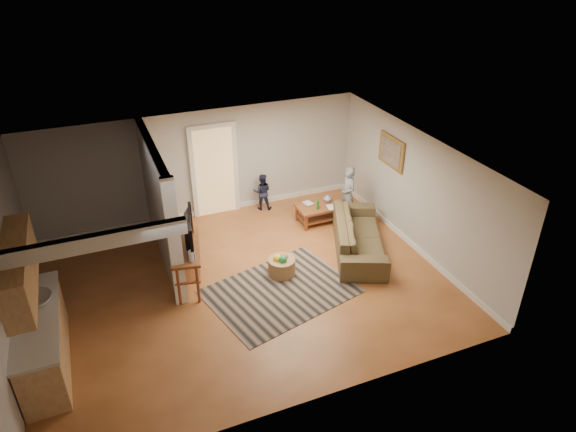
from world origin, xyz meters
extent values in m
plane|color=brown|center=(0.00, 0.00, 0.00)|extent=(7.50, 7.50, 0.00)
cube|color=beige|center=(0.00, 3.00, 1.25)|extent=(7.50, 0.04, 2.50)
cube|color=beige|center=(-3.75, 0.00, 1.25)|extent=(0.04, 6.00, 2.50)
cube|color=beige|center=(3.75, 0.00, 1.25)|extent=(0.04, 6.00, 2.50)
cube|color=white|center=(0.00, 0.00, 2.50)|extent=(7.50, 6.00, 0.04)
cube|color=beige|center=(-1.20, 1.45, 1.25)|extent=(0.15, 3.10, 2.50)
cube|color=white|center=(-1.20, -0.10, 1.25)|extent=(0.22, 0.10, 2.50)
cube|color=white|center=(0.00, 2.97, 0.06)|extent=(7.50, 0.04, 0.12)
cube|color=white|center=(3.72, 0.00, 0.06)|extent=(0.04, 6.00, 0.12)
cube|color=#D8B272|center=(0.30, 2.94, 1.05)|extent=(0.90, 0.06, 2.10)
cube|color=#B77D53|center=(-3.43, -0.80, 0.45)|extent=(0.60, 2.20, 0.90)
cube|color=beige|center=(-3.43, -0.80, 0.92)|extent=(0.64, 2.24, 0.05)
cube|color=#B77D53|center=(-3.45, -0.80, 1.80)|extent=(0.35, 2.00, 0.70)
imported|color=silver|center=(-3.43, -0.50, 0.94)|extent=(0.54, 0.54, 0.19)
cube|color=#311E16|center=(-1.11, 0.80, 1.85)|extent=(0.03, 0.40, 0.34)
cube|color=#311E16|center=(-1.11, 1.30, 1.85)|extent=(0.03, 0.40, 0.34)
cube|color=#311E16|center=(-1.11, 1.80, 1.85)|extent=(0.03, 0.40, 0.34)
cube|color=olive|center=(3.71, 1.00, 1.75)|extent=(0.04, 0.90, 0.68)
cube|color=black|center=(0.57, -0.48, 0.01)|extent=(2.98, 2.47, 0.01)
imported|color=#413820|center=(2.60, 0.23, 0.00)|extent=(1.82, 2.59, 0.70)
cube|color=maroon|center=(2.38, 1.61, 0.39)|extent=(1.07, 0.63, 0.05)
cube|color=silver|center=(2.38, 1.61, 0.40)|extent=(0.67, 0.38, 0.02)
cube|color=maroon|center=(2.38, 1.61, 0.13)|extent=(0.98, 0.54, 0.03)
cube|color=maroon|center=(1.90, 1.36, 0.20)|extent=(0.06, 0.06, 0.39)
cube|color=maroon|center=(2.85, 1.36, 0.20)|extent=(0.06, 0.06, 0.39)
cube|color=maroon|center=(1.90, 1.86, 0.20)|extent=(0.06, 0.06, 0.39)
cube|color=maroon|center=(2.85, 1.86, 0.20)|extent=(0.06, 0.06, 0.39)
imported|color=#293199|center=(2.60, 1.72, 0.42)|extent=(0.18, 0.18, 0.19)
cylinder|color=#155F1B|center=(2.24, 1.47, 0.53)|extent=(0.06, 0.06, 0.21)
imported|color=#998C4C|center=(2.06, 1.77, 0.42)|extent=(0.23, 0.28, 0.02)
imported|color=#66594C|center=(2.46, 1.43, 0.42)|extent=(0.23, 0.29, 0.02)
cube|color=maroon|center=(-0.95, 0.40, 0.82)|extent=(0.77, 1.42, 0.06)
cube|color=maroon|center=(-0.95, 0.40, 0.45)|extent=(0.69, 1.30, 0.03)
cylinder|color=maroon|center=(-1.23, -0.14, 0.42)|extent=(0.06, 0.06, 0.83)
cylinder|color=maroon|center=(-1.00, 1.01, 0.42)|extent=(0.06, 0.06, 0.83)
cylinder|color=maroon|center=(-0.90, -0.21, 0.42)|extent=(0.06, 0.06, 0.83)
cylinder|color=maroon|center=(-0.67, 0.94, 0.42)|extent=(0.06, 0.06, 0.83)
imported|color=black|center=(-0.93, 0.40, 0.85)|extent=(0.36, 1.09, 0.63)
cylinder|color=white|center=(-0.94, -0.12, 0.95)|extent=(0.11, 0.11, 0.20)
cube|color=black|center=(-1.00, 1.20, 0.57)|extent=(0.13, 0.13, 1.15)
cube|color=black|center=(-1.00, 2.70, 0.52)|extent=(0.13, 0.13, 1.05)
cylinder|color=olive|center=(0.79, 0.02, 0.17)|extent=(0.53, 0.53, 0.34)
sphere|color=#E3481C|center=(0.86, 0.07, 0.34)|extent=(0.16, 0.16, 0.16)
sphere|color=yellow|center=(0.71, 0.05, 0.37)|extent=(0.16, 0.16, 0.16)
sphere|color=#238D3E|center=(0.79, -0.05, 0.39)|extent=(0.16, 0.16, 0.16)
imported|color=gray|center=(3.00, 1.50, 0.00)|extent=(0.33, 0.48, 1.29)
imported|color=#1C213B|center=(1.36, 2.70, 0.00)|extent=(0.53, 0.48, 0.90)
camera|label=1|loc=(-2.20, -7.61, 5.92)|focal=32.00mm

